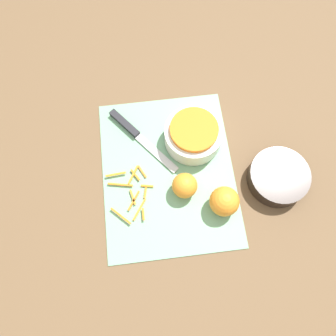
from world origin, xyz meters
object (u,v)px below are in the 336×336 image
(orange_right, at_px, (185,186))
(bowl_speckled, at_px, (193,135))
(bowl_dark, at_px, (278,177))
(knife, at_px, (132,130))
(orange_left, at_px, (224,201))

(orange_right, bearing_deg, bowl_speckled, 162.90)
(bowl_dark, xyz_separation_m, orange_right, (-0.00, -0.26, 0.02))
(bowl_speckled, bearing_deg, knife, -106.34)
(knife, bearing_deg, orange_left, 2.62)
(bowl_speckled, bearing_deg, bowl_dark, 55.42)
(knife, height_order, orange_right, orange_right)
(orange_left, bearing_deg, bowl_speckled, -165.70)
(orange_left, distance_m, orange_right, 0.11)
(bowl_dark, xyz_separation_m, orange_left, (0.06, -0.17, 0.02))
(bowl_speckled, bearing_deg, orange_right, -17.10)
(bowl_speckled, xyz_separation_m, knife, (-0.05, -0.18, -0.03))
(bowl_dark, bearing_deg, orange_left, -71.56)
(knife, distance_m, orange_left, 0.34)
(orange_left, relative_size, orange_right, 1.15)
(bowl_speckled, height_order, orange_right, bowl_speckled)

